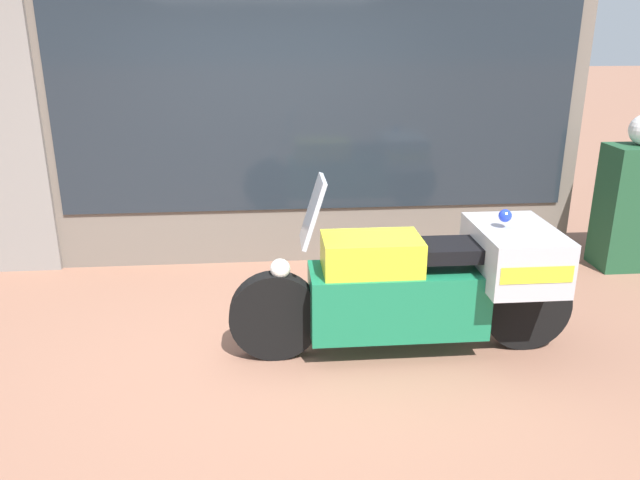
{
  "coord_description": "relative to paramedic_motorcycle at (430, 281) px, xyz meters",
  "views": [
    {
      "loc": [
        -0.02,
        -4.07,
        2.27
      ],
      "look_at": [
        0.37,
        0.4,
        0.7
      ],
      "focal_mm": 35.0,
      "sensor_mm": 36.0,
      "label": 1
    }
  ],
  "objects": [
    {
      "name": "window_display",
      "position": [
        -0.67,
        2.12,
        -0.1
      ],
      "size": [
        4.64,
        0.3,
        1.85
      ],
      "color": "slate",
      "rests_on": "ground"
    },
    {
      "name": "shop_building",
      "position": [
        -1.56,
        2.09,
        1.15
      ],
      "size": [
        6.12,
        0.55,
        3.39
      ],
      "color": "#6B6056",
      "rests_on": "ground"
    },
    {
      "name": "paramedic_motorcycle",
      "position": [
        0.0,
        0.0,
        0.0
      ],
      "size": [
        2.46,
        0.81,
        1.31
      ],
      "rotation": [
        0.0,
        0.0,
        3.14
      ],
      "color": "black",
      "rests_on": "ground"
    },
    {
      "name": "ground_plane",
      "position": [
        -1.11,
        0.1,
        -0.55
      ],
      "size": [
        60.0,
        60.0,
        0.0
      ],
      "primitive_type": "plane",
      "color": "#8E604C"
    }
  ]
}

